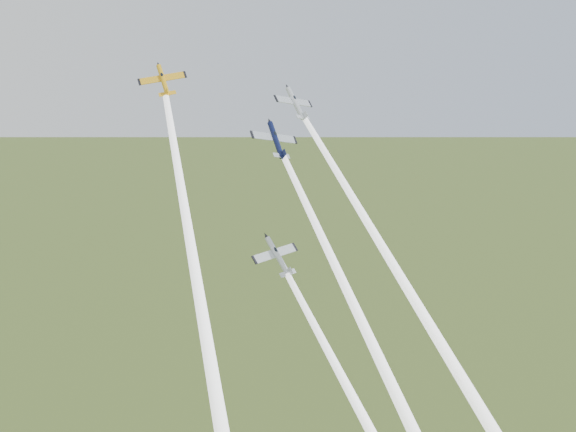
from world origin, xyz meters
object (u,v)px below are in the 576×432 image
object	(u,v)px
plane_silver_right	(295,103)
plane_yellow	(163,80)
plane_silver_low	(278,256)
plane_navy	(276,140)

from	to	relation	value
plane_silver_right	plane_yellow	bearing A→B (deg)	164.03
plane_yellow	plane_silver_low	bearing A→B (deg)	-33.45
plane_yellow	plane_silver_right	xyz separation A→B (m)	(22.55, -3.06, -4.21)
plane_silver_low	plane_silver_right	bearing A→B (deg)	37.17
plane_yellow	plane_navy	distance (m)	19.34
plane_silver_right	plane_silver_low	distance (m)	27.04
plane_navy	plane_silver_low	world-z (taller)	plane_navy
plane_silver_low	plane_yellow	bearing A→B (deg)	122.23
plane_silver_right	plane_silver_low	world-z (taller)	plane_silver_right
plane_yellow	plane_silver_low	xyz separation A→B (m)	(11.31, -13.92, -26.27)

